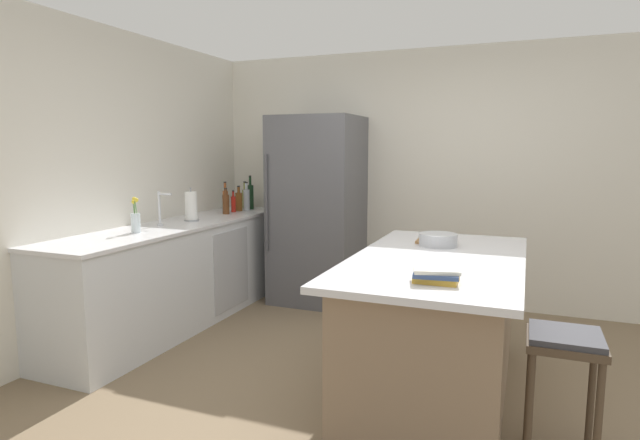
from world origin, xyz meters
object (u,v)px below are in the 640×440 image
(olive_oil_bottle, at_px, (245,197))
(mixing_bowl, at_px, (438,240))
(soda_bottle, at_px, (247,199))
(bar_stool, at_px, (564,358))
(whiskey_bottle, at_px, (239,201))
(paper_towel_roll, at_px, (191,207))
(sink_faucet, at_px, (161,208))
(syrup_bottle, at_px, (226,204))
(cookbook_stack, at_px, (436,275))
(kitchen_island, at_px, (436,324))
(refrigerator, at_px, (318,210))
(hot_sauce_bottle, at_px, (233,204))
(flower_vase, at_px, (136,220))
(wine_bottle, at_px, (250,196))
(cutting_board, at_px, (436,241))
(vinegar_bottle, at_px, (225,201))

(olive_oil_bottle, xyz_separation_m, mixing_bowl, (2.42, -1.43, -0.10))
(mixing_bowl, bearing_deg, soda_bottle, 151.41)
(bar_stool, xyz_separation_m, olive_oil_bottle, (-3.20, 2.39, 0.49))
(bar_stool, height_order, whiskey_bottle, whiskey_bottle)
(paper_towel_roll, bearing_deg, sink_faucet, -98.74)
(syrup_bottle, height_order, cookbook_stack, syrup_bottle)
(kitchen_island, distance_m, bar_stool, 0.92)
(refrigerator, xyz_separation_m, hot_sauce_bottle, (-0.89, -0.21, 0.06))
(whiskey_bottle, bearing_deg, flower_vase, -89.99)
(paper_towel_roll, relative_size, soda_bottle, 1.01)
(mixing_bowl, bearing_deg, kitchen_island, -80.93)
(wine_bottle, bearing_deg, bar_stool, -36.75)
(syrup_bottle, bearing_deg, olive_oil_bottle, 100.37)
(syrup_bottle, height_order, cutting_board, syrup_bottle)
(paper_towel_roll, xyz_separation_m, hot_sauce_bottle, (0.00, 0.74, -0.04))
(vinegar_bottle, bearing_deg, mixing_bowl, -21.95)
(paper_towel_roll, distance_m, syrup_bottle, 0.56)
(refrigerator, distance_m, bar_stool, 3.17)
(whiskey_bottle, bearing_deg, mixing_bowl, -26.23)
(hot_sauce_bottle, bearing_deg, wine_bottle, 81.56)
(kitchen_island, distance_m, mixing_bowl, 0.64)
(kitchen_island, height_order, olive_oil_bottle, olive_oil_bottle)
(refrigerator, distance_m, cookbook_stack, 2.80)
(bar_stool, relative_size, vinegar_bottle, 2.11)
(paper_towel_roll, xyz_separation_m, cutting_board, (2.30, -0.17, -0.15))
(sink_faucet, bearing_deg, bar_stool, -15.80)
(olive_oil_bottle, bearing_deg, refrigerator, -10.46)
(bar_stool, height_order, sink_faucet, sink_faucet)
(bar_stool, height_order, vinegar_bottle, vinegar_bottle)
(cookbook_stack, bearing_deg, vinegar_bottle, 141.73)
(cookbook_stack, xyz_separation_m, mixing_bowl, (-0.16, 1.04, 0.01))
(sink_faucet, relative_size, cookbook_stack, 1.13)
(kitchen_island, xyz_separation_m, syrup_bottle, (-2.37, 1.26, 0.58))
(whiskey_bottle, relative_size, mixing_bowl, 1.02)
(olive_oil_bottle, distance_m, cutting_board, 2.72)
(olive_oil_bottle, bearing_deg, cookbook_stack, -43.88)
(refrigerator, distance_m, cutting_board, 1.81)
(whiskey_bottle, relative_size, cutting_board, 0.95)
(kitchen_island, relative_size, cutting_board, 6.84)
(sink_faucet, bearing_deg, hot_sauce_bottle, 87.00)
(soda_bottle, xyz_separation_m, syrup_bottle, (-0.02, -0.39, -0.02))
(hot_sauce_bottle, bearing_deg, bar_stool, -32.73)
(vinegar_bottle, bearing_deg, wine_bottle, 77.56)
(paper_towel_roll, distance_m, cutting_board, 2.32)
(refrigerator, height_order, soda_bottle, refrigerator)
(cutting_board, bearing_deg, kitchen_island, -79.68)
(soda_bottle, bearing_deg, kitchen_island, -34.98)
(syrup_bottle, distance_m, mixing_bowl, 2.47)
(refrigerator, height_order, flower_vase, refrigerator)
(flower_vase, xyz_separation_m, paper_towel_roll, (-0.01, 0.76, 0.03))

